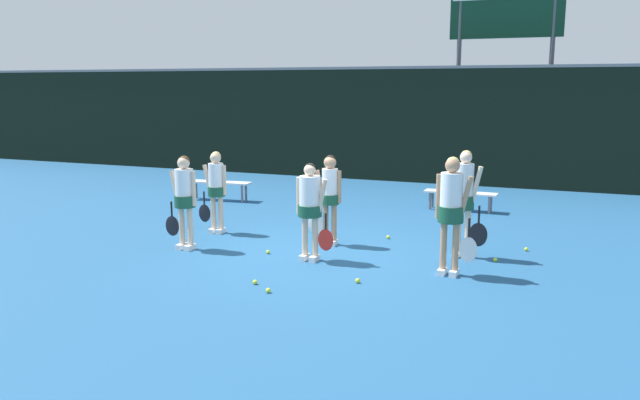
{
  "coord_description": "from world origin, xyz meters",
  "views": [
    {
      "loc": [
        3.93,
        -9.77,
        2.86
      ],
      "look_at": [
        0.06,
        -0.01,
        0.92
      ],
      "focal_mm": 35.0,
      "sensor_mm": 36.0,
      "label": 1
    }
  ],
  "objects": [
    {
      "name": "player_5",
      "position": [
        2.41,
        0.58,
        1.05
      ],
      "size": [
        0.62,
        0.33,
        1.81
      ],
      "rotation": [
        0.0,
        0.0,
        -0.11
      ],
      "color": "beige",
      "rests_on": "ground_plane"
    },
    {
      "name": "bench_courtside",
      "position": [
        -4.15,
        3.67,
        0.41
      ],
      "size": [
        1.7,
        0.52,
        0.48
      ],
      "rotation": [
        0.0,
        0.0,
        0.1
      ],
      "color": "silver",
      "rests_on": "ground_plane"
    },
    {
      "name": "bench_far",
      "position": [
        1.73,
        4.58,
        0.37
      ],
      "size": [
        1.66,
        0.41,
        0.44
      ],
      "rotation": [
        0.0,
        0.0,
        -0.03
      ],
      "color": "silver",
      "rests_on": "ground_plane"
    },
    {
      "name": "tennis_ball_7",
      "position": [
        -0.16,
        -2.03,
        0.03
      ],
      "size": [
        0.07,
        0.07,
        0.07
      ],
      "primitive_type": "sphere",
      "color": "#CCE033",
      "rests_on": "ground_plane"
    },
    {
      "name": "player_4",
      "position": [
        0.02,
        0.54,
        0.96
      ],
      "size": [
        0.62,
        0.33,
        1.64
      ],
      "rotation": [
        0.0,
        0.0,
        0.07
      ],
      "color": "tan",
      "rests_on": "ground_plane"
    },
    {
      "name": "player_0",
      "position": [
        -2.22,
        -0.69,
        0.98
      ],
      "size": [
        0.65,
        0.37,
        1.66
      ],
      "rotation": [
        0.0,
        0.0,
        -0.04
      ],
      "color": "beige",
      "rests_on": "ground_plane"
    },
    {
      "name": "tennis_ball_6",
      "position": [
        -0.73,
        -0.45,
        0.03
      ],
      "size": [
        0.07,
        0.07,
        0.07
      ],
      "primitive_type": "sphere",
      "color": "#CCE033",
      "rests_on": "ground_plane"
    },
    {
      "name": "scoreboard",
      "position": [
        1.99,
        10.27,
        4.39
      ],
      "size": [
        3.31,
        0.15,
        5.67
      ],
      "color": "#515156",
      "rests_on": "ground_plane"
    },
    {
      "name": "tennis_ball_4",
      "position": [
        -3.34,
        0.6,
        0.03
      ],
      "size": [
        0.07,
        0.07,
        0.07
      ],
      "primitive_type": "sphere",
      "color": "#CCE033",
      "rests_on": "ground_plane"
    },
    {
      "name": "player_3",
      "position": [
        -2.36,
        0.59,
        0.94
      ],
      "size": [
        0.61,
        0.34,
        1.6
      ],
      "rotation": [
        0.0,
        0.0,
        0.05
      ],
      "color": "beige",
      "rests_on": "ground_plane"
    },
    {
      "name": "tennis_ball_0",
      "position": [
        3.39,
        1.38,
        0.03
      ],
      "size": [
        0.07,
        0.07,
        0.07
      ],
      "primitive_type": "sphere",
      "color": "#CCE033",
      "rests_on": "ground_plane"
    },
    {
      "name": "fence_windscreen",
      "position": [
        0.0,
        8.37,
        1.72
      ],
      "size": [
        60.0,
        0.08,
        3.4
      ],
      "color": "black",
      "rests_on": "ground_plane"
    },
    {
      "name": "player_1",
      "position": [
        0.1,
        -0.54,
        0.95
      ],
      "size": [
        0.66,
        0.39,
        1.62
      ],
      "rotation": [
        0.0,
        0.0,
        -0.03
      ],
      "color": "beige",
      "rests_on": "ground_plane"
    },
    {
      "name": "tennis_ball_1",
      "position": [
        0.91,
        1.34,
        0.03
      ],
      "size": [
        0.07,
        0.07,
        0.07
      ],
      "primitive_type": "sphere",
      "color": "#CCE033",
      "rests_on": "ground_plane"
    },
    {
      "name": "ground_plane",
      "position": [
        0.0,
        0.0,
        0.0
      ],
      "size": [
        140.0,
        140.0,
        0.0
      ],
      "primitive_type": "plane",
      "color": "#235684"
    },
    {
      "name": "tennis_ball_3",
      "position": [
        2.96,
        0.49,
        0.03
      ],
      "size": [
        0.07,
        0.07,
        0.07
      ],
      "primitive_type": "sphere",
      "color": "#CCE033",
      "rests_on": "ground_plane"
    },
    {
      "name": "tennis_ball_2",
      "position": [
        1.21,
        -1.42,
        0.04
      ],
      "size": [
        0.07,
        0.07,
        0.07
      ],
      "primitive_type": "sphere",
      "color": "#CCE033",
      "rests_on": "ground_plane"
    },
    {
      "name": "tennis_ball_5",
      "position": [
        0.19,
        -2.3,
        0.04
      ],
      "size": [
        0.07,
        0.07,
        0.07
      ],
      "primitive_type": "sphere",
      "color": "#CCE033",
      "rests_on": "ground_plane"
    },
    {
      "name": "player_2",
      "position": [
        2.38,
        -0.51,
        1.09
      ],
      "size": [
        0.66,
        0.39,
        1.81
      ],
      "rotation": [
        0.0,
        0.0,
        -0.06
      ],
      "color": "tan",
      "rests_on": "ground_plane"
    }
  ]
}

